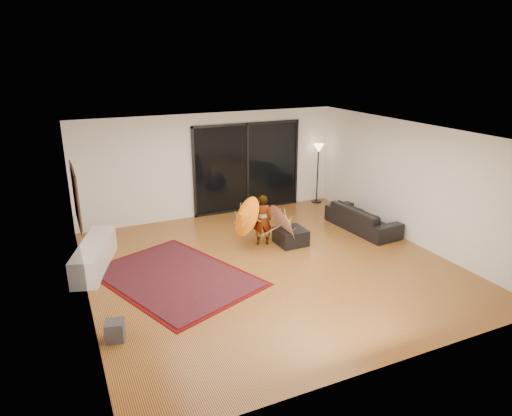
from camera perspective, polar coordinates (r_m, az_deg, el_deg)
floor at (r=9.38m, az=1.79°, el=-7.21°), size 7.00×7.00×0.00m
ceiling at (r=8.55m, az=1.98°, el=9.29°), size 7.00×7.00×0.00m
wall_back at (r=11.99m, az=-5.58°, el=5.35°), size 7.00×0.00×7.00m
wall_front at (r=6.17m, az=16.59°, el=-8.53°), size 7.00×0.00×7.00m
wall_left at (r=8.04m, az=-21.12°, el=-2.58°), size 0.00×7.00×7.00m
wall_right at (r=10.83m, az=18.75°, el=2.99°), size 0.00×7.00×7.00m
sliding_door at (r=12.35m, az=-1.10°, el=5.11°), size 3.06×0.07×2.40m
painting at (r=8.90m, az=-21.60°, el=1.40°), size 0.04×1.28×1.08m
media_console at (r=9.72m, az=-19.54°, el=-5.62°), size 1.09×2.00×0.54m
speaker at (r=7.39m, az=-17.24°, el=-14.44°), size 0.33×0.33×0.31m
persian_rug at (r=9.03m, az=-10.07°, el=-8.52°), size 3.22×3.73×0.02m
sofa at (r=11.44m, az=13.16°, el=-1.25°), size 0.93×2.06×0.59m
ottoman at (r=10.36m, az=4.38°, el=-3.57°), size 0.65×0.65×0.36m
floor_lamp at (r=13.09m, az=7.80°, el=6.37°), size 0.29×0.29×1.71m
child at (r=10.18m, az=0.80°, el=-1.50°), size 0.49×0.39×1.16m
parasol_orange at (r=9.88m, az=-1.96°, el=-1.21°), size 0.56×0.91×0.90m
parasol_white at (r=10.34m, az=4.16°, el=-1.68°), size 0.52×0.98×0.99m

